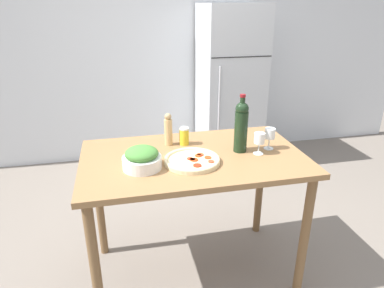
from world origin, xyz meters
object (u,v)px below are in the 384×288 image
wine_glass_near (259,139)px  pepper_mill (168,130)px  homemade_pizza (192,160)px  salt_canister (184,136)px  refrigerator (229,88)px  salad_bowl (142,158)px  wine_glass_far (270,135)px  wine_bottle (241,126)px

wine_glass_near → pepper_mill: (-0.51, 0.26, 0.01)m
wine_glass_near → pepper_mill: bearing=152.8°
homemade_pizza → salt_canister: 0.28m
refrigerator → homemade_pizza: size_ratio=5.35×
salad_bowl → homemade_pizza: bearing=1.6°
refrigerator → salt_canister: bearing=-118.2°
salad_bowl → pepper_mill: bearing=57.2°
salad_bowl → homemade_pizza: size_ratio=0.67×
pepper_mill → homemade_pizza: 0.32m
refrigerator → homemade_pizza: bearing=-114.6°
wine_glass_near → salad_bowl: wine_glass_near is taller
salad_bowl → salt_canister: salad_bowl is taller
refrigerator → salt_canister: refrigerator is taller
wine_glass_far → homemade_pizza: bearing=-169.9°
wine_glass_far → salad_bowl: size_ratio=0.62×
pepper_mill → wine_glass_near: bearing=-27.2°
refrigerator → wine_glass_near: bearing=-102.8°
pepper_mill → homemade_pizza: pepper_mill is taller
wine_glass_near → homemade_pizza: 0.43m
refrigerator → salt_canister: size_ratio=15.03×
salt_canister → refrigerator: bearing=61.8°
refrigerator → wine_glass_far: 1.74m
refrigerator → salt_canister: (-0.81, -1.52, 0.08)m
refrigerator → pepper_mill: refrigerator is taller
homemade_pizza → salt_canister: (0.01, 0.28, 0.04)m
refrigerator → salad_bowl: (-1.11, -1.81, 0.08)m
wine_glass_near → salt_canister: size_ratio=1.18×
homemade_pizza → salt_canister: bearing=88.1°
pepper_mill → homemade_pizza: (0.09, -0.30, -0.09)m
wine_bottle → pepper_mill: (-0.42, 0.20, -0.06)m
pepper_mill → salt_canister: pepper_mill is taller
wine_bottle → pepper_mill: 0.47m
homemade_pizza → wine_glass_near: bearing=4.5°
wine_glass_far → homemade_pizza: 0.53m
wine_glass_far → pepper_mill: bearing=161.4°
wine_bottle → salt_canister: bearing=150.5°
wine_bottle → wine_glass_near: (0.10, -0.07, -0.07)m
wine_glass_near → wine_glass_far: same height
salad_bowl → homemade_pizza: salad_bowl is taller
wine_glass_near → wine_glass_far: 0.11m
wine_bottle → pepper_mill: wine_bottle is taller
wine_glass_far → pepper_mill: size_ratio=0.64×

